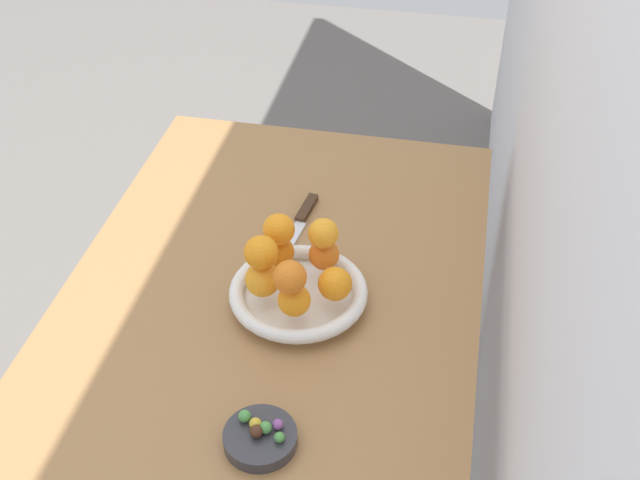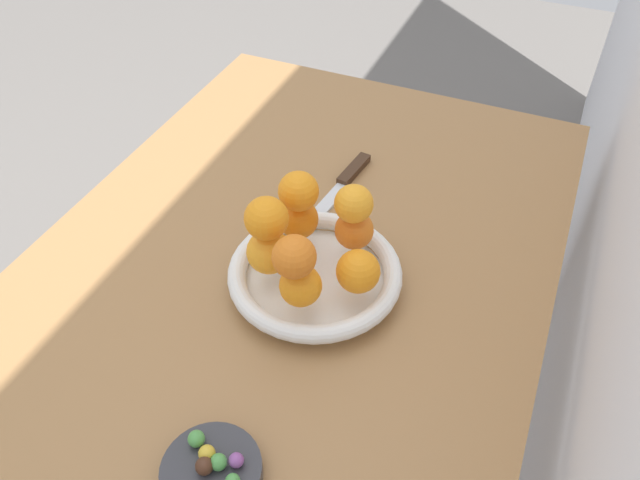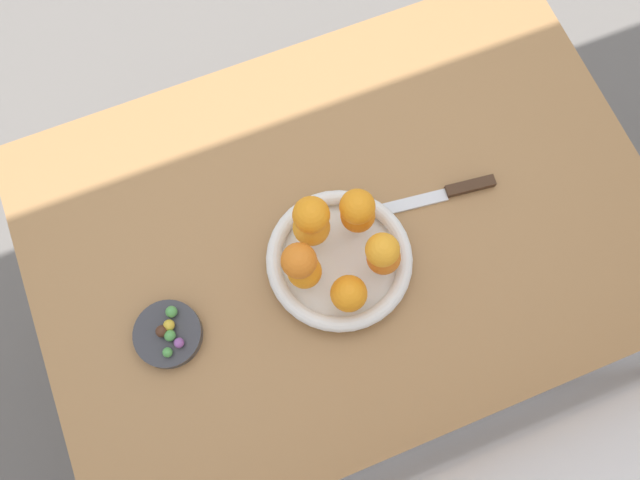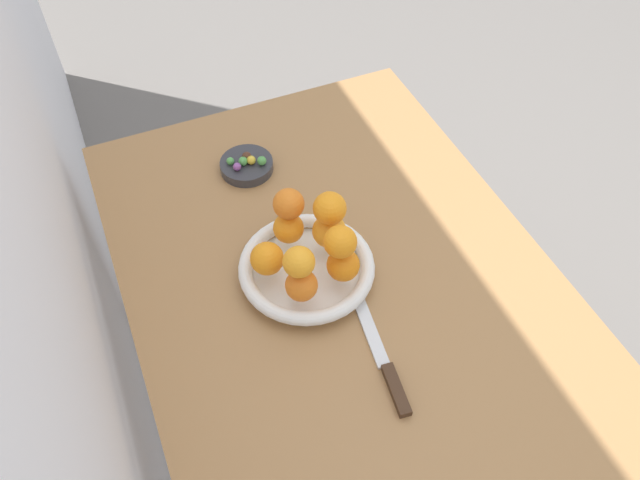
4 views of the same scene
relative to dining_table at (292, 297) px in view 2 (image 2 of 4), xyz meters
name	(u,v)px [view 2 (image 2 of 4)]	position (x,y,z in m)	size (l,w,h in m)	color
dining_table	(292,297)	(0.00, 0.00, 0.00)	(1.10, 0.76, 0.74)	#9E7042
fruit_bowl	(315,275)	(0.04, 0.06, 0.11)	(0.25, 0.25, 0.04)	white
candy_dish	(212,473)	(0.34, 0.07, 0.10)	(0.11, 0.11, 0.02)	#333338
orange_0	(358,271)	(0.05, 0.12, 0.16)	(0.06, 0.06, 0.06)	orange
orange_1	(354,230)	(-0.03, 0.09, 0.16)	(0.06, 0.06, 0.06)	orange
orange_2	(298,219)	(-0.02, 0.01, 0.16)	(0.06, 0.06, 0.06)	orange
orange_3	(267,251)	(0.06, 0.00, 0.16)	(0.06, 0.06, 0.06)	orange
orange_4	(301,286)	(0.10, 0.06, 0.16)	(0.06, 0.06, 0.06)	orange
orange_5	(354,204)	(-0.02, 0.09, 0.21)	(0.05, 0.05, 0.05)	orange
orange_6	(294,257)	(0.11, 0.06, 0.21)	(0.06, 0.06, 0.06)	orange
orange_7	(298,191)	(-0.01, 0.01, 0.22)	(0.06, 0.06, 0.06)	orange
orange_8	(264,218)	(0.06, 0.00, 0.22)	(0.06, 0.06, 0.06)	orange
candy_ball_0	(196,439)	(0.32, 0.04, 0.12)	(0.02, 0.02, 0.02)	#4C9947
candy_ball_1	(207,453)	(0.34, 0.06, 0.12)	(0.02, 0.02, 0.02)	gold
candy_ball_3	(218,462)	(0.34, 0.07, 0.12)	(0.02, 0.02, 0.02)	#4C9947
candy_ball_4	(204,466)	(0.35, 0.06, 0.12)	(0.02, 0.02, 0.02)	#472819
candy_ball_5	(236,460)	(0.33, 0.09, 0.12)	(0.02, 0.02, 0.02)	#8C4C99
knife	(337,190)	(-0.17, 0.01, 0.09)	(0.26, 0.05, 0.01)	#3F2819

